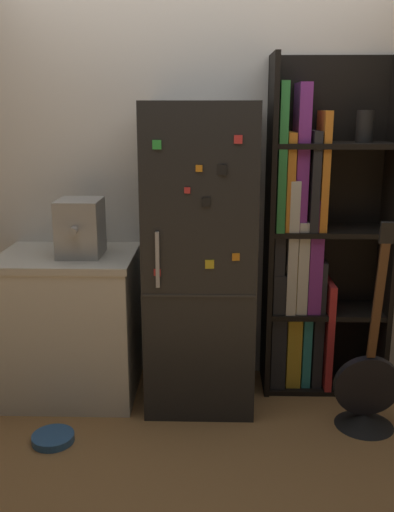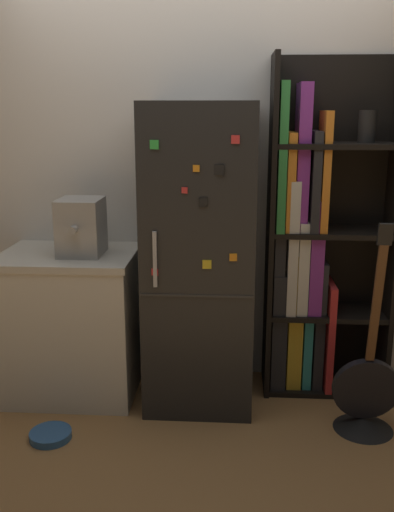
{
  "view_description": "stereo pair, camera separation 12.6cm",
  "coord_description": "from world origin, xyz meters",
  "px_view_note": "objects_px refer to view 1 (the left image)",
  "views": [
    {
      "loc": [
        0.07,
        -3.09,
        1.72
      ],
      "look_at": [
        -0.02,
        0.15,
        0.88
      ],
      "focal_mm": 40.0,
      "sensor_mm": 36.0,
      "label": 1
    },
    {
      "loc": [
        0.19,
        -3.09,
        1.72
      ],
      "look_at": [
        -0.02,
        0.15,
        0.88
      ],
      "focal_mm": 40.0,
      "sensor_mm": 36.0,
      "label": 2
    }
  ],
  "objects_px": {
    "refrigerator": "(200,257)",
    "espresso_machine": "(80,228)",
    "bookshelf": "(310,248)",
    "pet_bowl": "(53,438)",
    "guitar": "(366,398)"
  },
  "relations": [
    {
      "from": "refrigerator",
      "to": "bookshelf",
      "type": "relative_size",
      "value": 0.87
    },
    {
      "from": "bookshelf",
      "to": "guitar",
      "type": "bearing_deg",
      "value": -63.23
    },
    {
      "from": "bookshelf",
      "to": "guitar",
      "type": "relative_size",
      "value": 1.7
    },
    {
      "from": "bookshelf",
      "to": "pet_bowl",
      "type": "relative_size",
      "value": 8.97
    },
    {
      "from": "espresso_machine",
      "to": "refrigerator",
      "type": "bearing_deg",
      "value": 0.52
    },
    {
      "from": "refrigerator",
      "to": "espresso_machine",
      "type": "relative_size",
      "value": 5.2
    },
    {
      "from": "refrigerator",
      "to": "espresso_machine",
      "type": "distance_m",
      "value": 0.72
    },
    {
      "from": "bookshelf",
      "to": "guitar",
      "type": "xyz_separation_m",
      "value": [
        0.26,
        -0.51,
        -0.73
      ]
    },
    {
      "from": "guitar",
      "to": "espresso_machine",
      "type": "bearing_deg",
      "value": 168.35
    },
    {
      "from": "espresso_machine",
      "to": "pet_bowl",
      "type": "bearing_deg",
      "value": -98.26
    },
    {
      "from": "refrigerator",
      "to": "bookshelf",
      "type": "height_order",
      "value": "bookshelf"
    },
    {
      "from": "espresso_machine",
      "to": "guitar",
      "type": "xyz_separation_m",
      "value": [
        1.62,
        -0.33,
        -0.88
      ]
    },
    {
      "from": "bookshelf",
      "to": "pet_bowl",
      "type": "height_order",
      "value": "bookshelf"
    },
    {
      "from": "refrigerator",
      "to": "pet_bowl",
      "type": "relative_size",
      "value": 7.8
    },
    {
      "from": "pet_bowl",
      "to": "guitar",
      "type": "bearing_deg",
      "value": 6.87
    }
  ]
}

